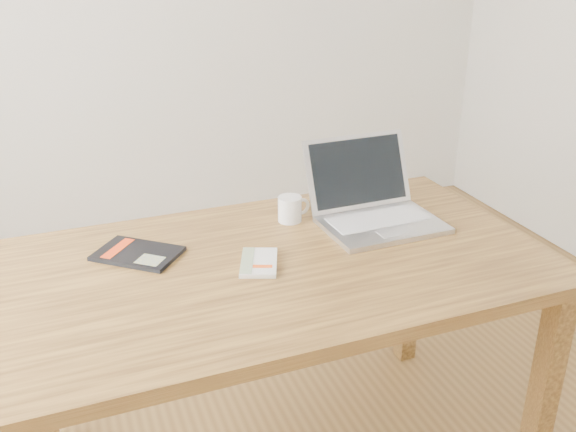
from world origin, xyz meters
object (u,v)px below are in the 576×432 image
object	(u,v)px
laptop	(373,205)
desk	(279,288)
black_guidebook	(138,254)
coffee_mug	(291,208)
white_guidebook	(259,263)

from	to	relation	value
laptop	desk	bearing A→B (deg)	-160.05
black_guidebook	coffee_mug	bearing A→B (deg)	-41.72
desk	laptop	bearing A→B (deg)	20.86
white_guidebook	laptop	xyz separation A→B (m)	(0.43, 0.16, 0.04)
white_guidebook	black_guidebook	world-z (taller)	white_guidebook
black_guidebook	coffee_mug	world-z (taller)	coffee_mug
laptop	coffee_mug	distance (m)	0.26
desk	coffee_mug	world-z (taller)	coffee_mug
white_guidebook	coffee_mug	bearing A→B (deg)	73.78
black_guidebook	laptop	xyz separation A→B (m)	(0.73, -0.01, 0.05)
black_guidebook	laptop	bearing A→B (deg)	-51.44
desk	black_guidebook	distance (m)	0.41
desk	black_guidebook	world-z (taller)	black_guidebook
laptop	coffee_mug	size ratio (longest dim) A/B	3.41
desk	laptop	world-z (taller)	laptop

